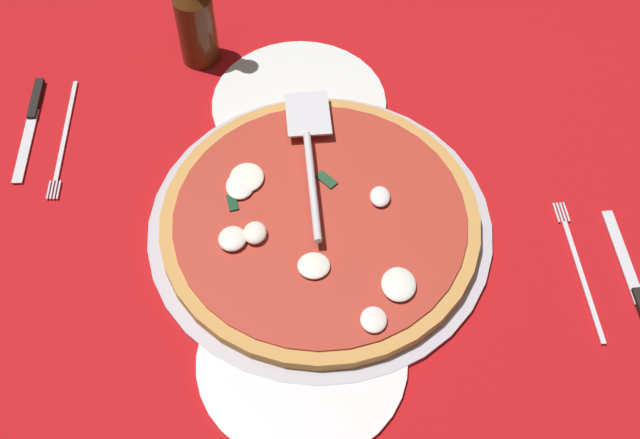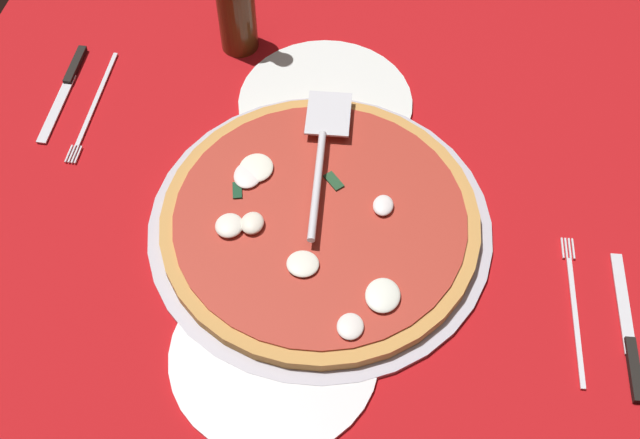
{
  "view_description": "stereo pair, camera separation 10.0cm",
  "coord_description": "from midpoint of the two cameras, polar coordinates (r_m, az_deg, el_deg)",
  "views": [
    {
      "loc": [
        -55.23,
        -2.54,
        84.6
      ],
      "look_at": [
        1.56,
        -1.83,
        2.07
      ],
      "focal_mm": 44.48,
      "sensor_mm": 36.0,
      "label": 1
    },
    {
      "loc": [
        -54.23,
        -12.5,
        84.6
      ],
      "look_at": [
        1.56,
        -1.83,
        2.07
      ],
      "focal_mm": 44.48,
      "sensor_mm": 36.0,
      "label": 2
    }
  ],
  "objects": [
    {
      "name": "pizza_pan",
      "position": [
        1.01,
        -2.82,
        -0.7
      ],
      "size": [
        43.89,
        43.89,
        1.07
      ],
      "primitive_type": "cylinder",
      "color": "#B7B6C3",
      "rests_on": "ground_plane"
    },
    {
      "name": "pizza",
      "position": [
        1.0,
        -2.91,
        -0.27
      ],
      "size": [
        40.49,
        40.49,
        3.15
      ],
      "color": "#C88E46",
      "rests_on": "pizza_pan"
    },
    {
      "name": "dinner_plate_left",
      "position": [
        0.92,
        -4.36,
        -10.3
      ],
      "size": [
        24.29,
        24.29,
        1.0
      ],
      "primitive_type": "cylinder",
      "color": "white",
      "rests_on": "ground_plane"
    },
    {
      "name": "dinner_plate_right",
      "position": [
        1.15,
        -4.03,
        8.13
      ],
      "size": [
        24.93,
        24.93,
        1.0
      ],
      "primitive_type": "cylinder",
      "color": "white",
      "rests_on": "ground_plane"
    },
    {
      "name": "pizza_server",
      "position": [
        1.04,
        -3.6,
        4.7
      ],
      "size": [
        25.05,
        6.7,
        1.0
      ],
      "rotation": [
        0.0,
        0.0,
        0.1
      ],
      "color": "silver",
      "rests_on": "pizza"
    },
    {
      "name": "place_setting_near",
      "position": [
        1.02,
        17.39,
        -4.43
      ],
      "size": [
        20.81,
        14.91,
        1.4
      ],
      "rotation": [
        0.0,
        0.0,
        0.1
      ],
      "color": "white",
      "rests_on": "ground_plane"
    },
    {
      "name": "beer_bottle",
      "position": [
        1.18,
        -11.53,
        14.19
      ],
      "size": [
        5.62,
        5.62,
        23.86
      ],
      "color": "#4E2C11",
      "rests_on": "ground_plane"
    },
    {
      "name": "ground_plane",
      "position": [
        1.01,
        -3.87,
        -1.71
      ],
      "size": [
        110.38,
        110.38,
        0.8
      ],
      "primitive_type": "cube",
      "color": "#B01215"
    },
    {
      "name": "place_setting_far",
      "position": [
        1.19,
        -21.32,
        5.83
      ],
      "size": [
        22.46,
        12.15,
        1.4
      ],
      "rotation": [
        0.0,
        0.0,
        3.18
      ],
      "color": "white",
      "rests_on": "ground_plane"
    }
  ]
}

